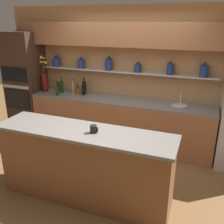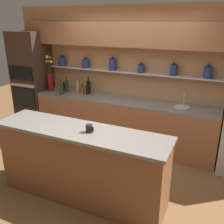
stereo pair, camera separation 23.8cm
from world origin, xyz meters
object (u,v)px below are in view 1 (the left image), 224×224
at_px(bottle_wine_5, 83,90).
at_px(bottle_wine_6, 84,87).
at_px(bottle_oil_8, 57,90).
at_px(flower_vase, 45,80).
at_px(bottle_wine_1, 57,90).
at_px(sink_fixture, 180,105).
at_px(bottle_sauce_4, 59,87).
at_px(bottle_sauce_0, 78,89).
at_px(bottle_wine_2, 62,86).
at_px(oven_tower, 26,83).
at_px(coffee_mug, 93,129).
at_px(bottle_sauce_7, 78,91).
at_px(bottle_spirit_3, 73,87).

relative_size(bottle_wine_5, bottle_wine_6, 0.82).
relative_size(bottle_wine_6, bottle_oil_8, 1.44).
bearing_deg(flower_vase, bottle_wine_1, -21.91).
relative_size(flower_vase, sink_fixture, 2.73).
height_order(bottle_sauce_4, bottle_wine_6, bottle_wine_6).
distance_m(bottle_sauce_0, bottle_wine_2, 0.35).
xyz_separation_m(oven_tower, coffee_mug, (2.40, -1.71, 0.01)).
height_order(bottle_wine_1, bottle_sauce_7, bottle_wine_1).
height_order(bottle_wine_1, bottle_wine_5, bottle_wine_1).
height_order(bottle_wine_6, coffee_mug, bottle_wine_6).
xyz_separation_m(sink_fixture, bottle_sauce_7, (-1.99, 0.00, 0.04)).
bearing_deg(bottle_sauce_4, bottle_sauce_7, -11.83).
bearing_deg(bottle_sauce_7, coffee_mug, -56.46).
distance_m(bottle_wine_2, bottle_spirit_3, 0.25).
distance_m(oven_tower, flower_vase, 0.51).
bearing_deg(bottle_spirit_3, oven_tower, -175.40).
bearing_deg(bottle_wine_5, bottle_oil_8, -164.09).
height_order(sink_fixture, bottle_wine_2, bottle_wine_2).
bearing_deg(sink_fixture, bottle_wine_6, 176.15).
relative_size(bottle_sauce_0, bottle_wine_1, 0.67).
bearing_deg(bottle_wine_5, bottle_sauce_0, 157.15).
height_order(bottle_wine_2, bottle_wine_5, bottle_wine_2).
xyz_separation_m(bottle_wine_2, bottle_wine_5, (0.50, -0.01, -0.02)).
bearing_deg(bottle_wine_2, bottle_wine_1, -80.77).
bearing_deg(bottle_sauce_0, bottle_wine_1, -136.96).
bearing_deg(flower_vase, bottle_wine_5, 3.55).
height_order(bottle_wine_5, coffee_mug, bottle_wine_5).
xyz_separation_m(bottle_wine_1, bottle_wine_6, (0.44, 0.31, 0.03)).
distance_m(flower_vase, sink_fixture, 2.76).
xyz_separation_m(oven_tower, sink_fixture, (3.25, 0.01, -0.11)).
bearing_deg(bottle_sauce_7, bottle_oil_8, -164.32).
relative_size(bottle_sauce_0, bottle_sauce_7, 1.15).
xyz_separation_m(sink_fixture, bottle_wine_1, (-2.35, -0.18, 0.08)).
relative_size(bottle_sauce_0, bottle_sauce_4, 1.04).
distance_m(bottle_wine_1, bottle_wine_6, 0.54).
distance_m(flower_vase, coffee_mug, 2.56).
bearing_deg(bottle_wine_1, sink_fixture, 4.43).
xyz_separation_m(bottle_sauce_4, bottle_oil_8, (0.11, -0.22, 0.02)).
xyz_separation_m(bottle_wine_5, coffee_mug, (1.04, -1.76, 0.05)).
bearing_deg(flower_vase, bottle_spirit_3, 9.17).
bearing_deg(sink_fixture, flower_vase, -179.54).
bearing_deg(bottle_wine_6, bottle_wine_5, -74.07).
xyz_separation_m(oven_tower, bottle_wine_1, (0.89, -0.17, -0.04)).
distance_m(bottle_wine_5, bottle_oil_8, 0.53).
bearing_deg(bottle_wine_6, coffee_mug, -60.08).
relative_size(bottle_spirit_3, coffee_mug, 2.74).
xyz_separation_m(bottle_sauce_0, bottle_sauce_4, (-0.46, 0.01, -0.00)).
xyz_separation_m(bottle_wine_2, bottle_sauce_7, (0.40, -0.05, -0.06)).
relative_size(sink_fixture, bottle_wine_5, 0.96).
height_order(bottle_wine_1, bottle_wine_6, bottle_wine_6).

